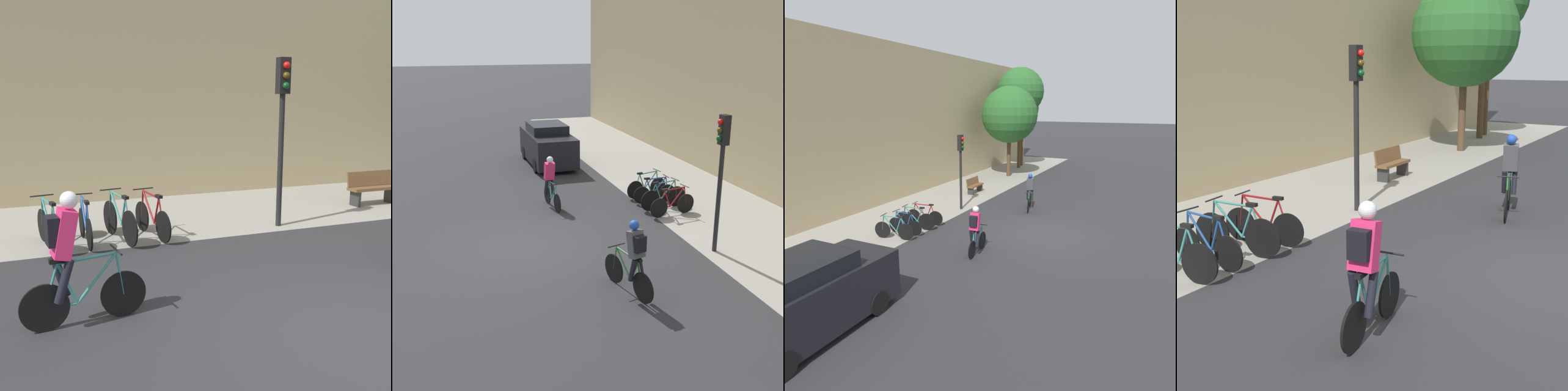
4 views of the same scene
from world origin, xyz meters
The scene contains 10 objects.
ground centered at (0.00, 0.00, 0.00)m, with size 200.00×200.00×0.00m, color #2B2B2D.
kerb_strip centered at (0.00, 6.75, 0.00)m, with size 44.00×4.50×0.01m, color gray.
building_facade centered at (0.00, 9.30, 4.10)m, with size 44.00×0.60×8.20m, color tan.
cyclist_pink centered at (-3.15, 1.54, 0.95)m, with size 1.63×0.48×1.75m.
parked_bike_0 centered at (-3.12, 5.10, 0.40)m, with size 0.48×1.63×0.96m.
parked_bike_1 centered at (-2.44, 5.10, 0.38)m, with size 0.46×1.59×0.94m.
parked_bike_2 centered at (-1.75, 5.10, 0.42)m, with size 0.47×1.75×0.99m.
parked_bike_3 centered at (-1.07, 5.10, 0.39)m, with size 0.46×1.67×0.96m.
traffic_light_pole centered at (1.83, 4.90, 2.55)m, with size 0.26×0.30×3.68m.
bench centered at (5.35, 5.98, 0.46)m, with size 1.44×0.44×0.89m.
Camera 1 is at (-3.77, -4.41, 2.87)m, focal length 45.00 mm.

